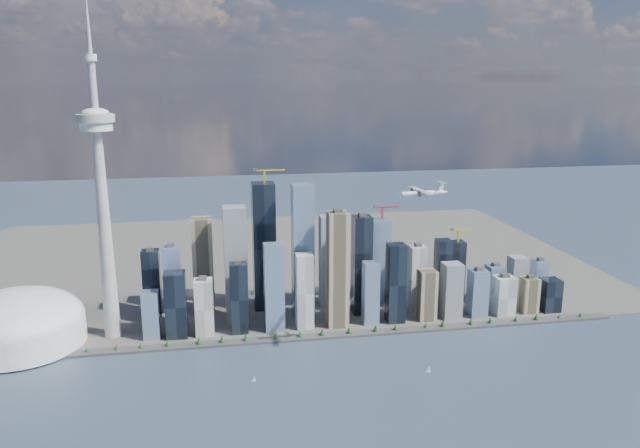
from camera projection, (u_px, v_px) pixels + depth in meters
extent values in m
plane|color=#2D3D4E|center=(329.00, 420.00, 773.73)|extent=(4000.00, 4000.00, 0.00)
cube|color=#383838|center=(300.00, 338.00, 1012.81)|extent=(1100.00, 22.00, 4.00)
cube|color=#4C4C47|center=(272.00, 260.00, 1444.09)|extent=(1400.00, 900.00, 3.00)
cylinder|color=#3F2D1E|center=(46.00, 354.00, 945.92)|extent=(1.00, 1.00, 2.40)
cone|color=#18431B|center=(46.00, 352.00, 945.09)|extent=(7.20, 7.20, 8.00)
cylinder|color=#3F2D1E|center=(105.00, 350.00, 960.62)|extent=(1.00, 1.00, 2.40)
cone|color=#18431B|center=(105.00, 348.00, 959.79)|extent=(7.20, 7.20, 8.00)
cylinder|color=#3F2D1E|center=(163.00, 346.00, 975.32)|extent=(1.00, 1.00, 2.40)
cone|color=#18431B|center=(163.00, 344.00, 974.49)|extent=(7.20, 7.20, 8.00)
cylinder|color=#3F2D1E|center=(219.00, 342.00, 990.02)|extent=(1.00, 1.00, 2.40)
cone|color=#18431B|center=(219.00, 340.00, 989.19)|extent=(7.20, 7.20, 8.00)
cylinder|color=#3F2D1E|center=(273.00, 338.00, 1004.72)|extent=(1.00, 1.00, 2.40)
cone|color=#18431B|center=(273.00, 336.00, 1003.89)|extent=(7.20, 7.20, 8.00)
cylinder|color=#3F2D1E|center=(326.00, 334.00, 1019.42)|extent=(1.00, 1.00, 2.40)
cone|color=#18431B|center=(326.00, 332.00, 1018.59)|extent=(7.20, 7.20, 8.00)
cylinder|color=#3F2D1E|center=(377.00, 330.00, 1034.11)|extent=(1.00, 1.00, 2.40)
cone|color=#18431B|center=(378.00, 328.00, 1033.28)|extent=(7.20, 7.20, 8.00)
cylinder|color=#3F2D1E|center=(427.00, 327.00, 1048.81)|extent=(1.00, 1.00, 2.40)
cone|color=#18431B|center=(427.00, 325.00, 1047.98)|extent=(7.20, 7.20, 8.00)
cylinder|color=#3F2D1E|center=(476.00, 323.00, 1063.51)|extent=(1.00, 1.00, 2.40)
cone|color=#18431B|center=(476.00, 321.00, 1062.68)|extent=(7.20, 7.20, 8.00)
cylinder|color=#3F2D1E|center=(523.00, 320.00, 1078.21)|extent=(1.00, 1.00, 2.40)
cone|color=#18431B|center=(523.00, 318.00, 1077.38)|extent=(7.20, 7.20, 8.00)
cylinder|color=#3F2D1E|center=(569.00, 317.00, 1092.91)|extent=(1.00, 1.00, 2.40)
cone|color=#18431B|center=(569.00, 315.00, 1092.08)|extent=(7.20, 7.20, 8.00)
cube|color=black|center=(174.00, 305.00, 1004.49)|extent=(34.00, 34.00, 108.32)
cube|color=#7A93B9|center=(175.00, 286.00, 1049.00)|extent=(30.00, 30.00, 137.86)
cube|color=silver|center=(205.00, 307.00, 1014.68)|extent=(30.00, 30.00, 93.55)
cube|color=tan|center=(204.00, 265.00, 1106.20)|extent=(36.00, 36.00, 172.32)
cube|color=slate|center=(237.00, 265.00, 1059.43)|extent=(38.00, 38.00, 201.86)
cube|color=black|center=(239.00, 298.00, 1021.17)|extent=(28.00, 28.00, 118.16)
cube|color=#7A93B9|center=(272.00, 288.00, 1027.09)|extent=(32.00, 32.00, 147.70)
cube|color=black|center=(266.00, 246.00, 1118.05)|extent=(40.00, 40.00, 231.40)
cube|color=#7A93B9|center=(301.00, 252.00, 1074.11)|extent=(36.00, 36.00, 236.33)
cube|color=silver|center=(305.00, 291.00, 1038.69)|extent=(28.00, 28.00, 128.01)
cube|color=tan|center=(338.00, 270.00, 1040.07)|extent=(34.00, 34.00, 196.94)
cube|color=slate|center=(326.00, 260.00, 1144.08)|extent=(30.00, 30.00, 167.40)
cube|color=black|center=(362.00, 265.00, 1099.58)|extent=(32.00, 32.00, 177.24)
cube|color=#7A93B9|center=(369.00, 293.00, 1059.61)|extent=(26.00, 26.00, 108.32)
cube|color=black|center=(398.00, 283.00, 1064.69)|extent=(30.00, 30.00, 137.86)
cube|color=#7A93B9|center=(381.00, 260.00, 1163.03)|extent=(34.00, 34.00, 157.55)
cube|color=silver|center=(416.00, 278.00, 1123.35)|extent=(28.00, 28.00, 118.16)
cube|color=tan|center=(425.00, 295.00, 1078.84)|extent=(30.00, 30.00, 88.62)
cube|color=slate|center=(452.00, 291.00, 1086.19)|extent=(32.00, 32.00, 98.47)
cube|color=black|center=(442.00, 274.00, 1130.69)|extent=(26.00, 26.00, 128.01)
cube|color=#7A93B9|center=(479.00, 293.00, 1096.37)|extent=(30.00, 30.00, 83.70)
cube|color=black|center=(457.00, 269.00, 1194.14)|extent=(28.00, 28.00, 108.32)
cube|color=#7A93B9|center=(493.00, 285.00, 1153.89)|extent=(30.00, 30.00, 73.85)
cube|color=silver|center=(505.00, 295.00, 1106.55)|extent=(34.00, 34.00, 68.93)
cube|color=tan|center=(529.00, 295.00, 1114.75)|extent=(28.00, 28.00, 64.01)
cube|color=slate|center=(516.00, 280.00, 1159.82)|extent=(30.00, 30.00, 88.62)
cube|color=black|center=(552.00, 295.00, 1122.95)|extent=(32.00, 32.00, 59.08)
cube|color=#7A93B9|center=(538.00, 281.00, 1168.59)|extent=(26.00, 26.00, 78.78)
cube|color=black|center=(153.00, 283.00, 1097.18)|extent=(30.00, 30.00, 118.16)
cube|color=#7A93B9|center=(149.00, 315.00, 1001.12)|extent=(26.00, 26.00, 78.78)
cube|color=gold|center=(264.00, 177.00, 1088.84)|extent=(3.00, 3.00, 22.00)
cube|color=gold|center=(269.00, 170.00, 1087.70)|extent=(55.00, 2.20, 2.20)
cube|color=#383838|center=(255.00, 169.00, 1083.04)|extent=(6.00, 4.00, 4.00)
cube|color=red|center=(382.00, 213.00, 1142.33)|extent=(3.00, 3.00, 22.00)
cube|color=red|center=(386.00, 207.00, 1141.01)|extent=(48.00, 2.20, 2.20)
cube|color=#383838|center=(375.00, 207.00, 1136.89)|extent=(6.00, 4.00, 4.00)
cube|color=gold|center=(458.00, 236.00, 1179.12)|extent=(3.00, 3.00, 22.00)
cube|color=gold|center=(462.00, 230.00, 1177.73)|extent=(45.00, 2.20, 2.20)
cube|color=#383838|center=(452.00, 229.00, 1173.83)|extent=(6.00, 4.00, 4.00)
cone|color=#9D9D98|center=(105.00, 235.00, 979.99)|extent=(26.00, 26.00, 340.00)
cylinder|color=silver|center=(96.00, 126.00, 940.79)|extent=(48.00, 48.00, 14.00)
cylinder|color=#9D9D98|center=(96.00, 118.00, 938.03)|extent=(56.00, 56.00, 12.00)
ellipsoid|color=silver|center=(95.00, 113.00, 936.18)|extent=(40.00, 40.00, 14.00)
cylinder|color=#9D9D98|center=(93.00, 85.00, 926.96)|extent=(11.00, 11.00, 80.00)
cylinder|color=silver|center=(91.00, 58.00, 917.74)|extent=(18.00, 18.00, 10.00)
cone|color=silver|center=(87.00, 16.00, 904.37)|extent=(7.00, 7.00, 105.00)
cylinder|color=silver|center=(19.00, 331.00, 980.79)|extent=(200.00, 200.00, 44.00)
ellipsoid|color=silver|center=(17.00, 318.00, 975.72)|extent=(200.00, 200.00, 84.00)
cylinder|color=silver|center=(422.00, 193.00, 861.42)|extent=(60.79, 12.97, 7.43)
cone|color=silver|center=(401.00, 194.00, 853.36)|extent=(8.78, 8.15, 7.43)
cone|color=silver|center=(443.00, 192.00, 869.79)|extent=(12.24, 8.47, 7.43)
cube|color=silver|center=(420.00, 191.00, 859.91)|extent=(15.25, 65.59, 1.16)
cylinder|color=silver|center=(424.00, 194.00, 848.36)|extent=(13.10, 5.34, 4.18)
cylinder|color=silver|center=(417.00, 190.00, 872.32)|extent=(13.10, 5.34, 4.18)
cylinder|color=#3F3F3F|center=(420.00, 194.00, 846.57)|extent=(1.20, 9.28, 9.29)
cylinder|color=#3F3F3F|center=(412.00, 191.00, 870.53)|extent=(1.20, 9.28, 9.29)
cube|color=silver|center=(441.00, 187.00, 867.18)|extent=(6.56, 1.52, 12.77)
cube|color=silver|center=(441.00, 182.00, 865.68)|extent=(7.02, 21.28, 0.81)
cube|color=white|center=(254.00, 381.00, 872.20)|extent=(5.78, 2.08, 0.76)
cylinder|color=#999999|center=(254.00, 378.00, 871.20)|extent=(0.23, 0.23, 8.51)
cube|color=white|center=(428.00, 372.00, 900.14)|extent=(6.66, 2.92, 0.86)
cylinder|color=#999999|center=(428.00, 368.00, 899.00)|extent=(0.26, 0.26, 9.66)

